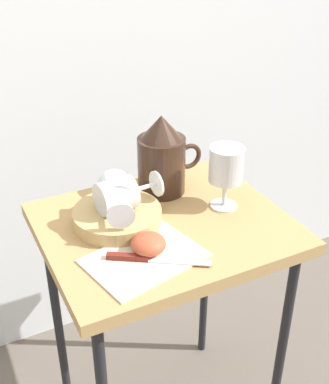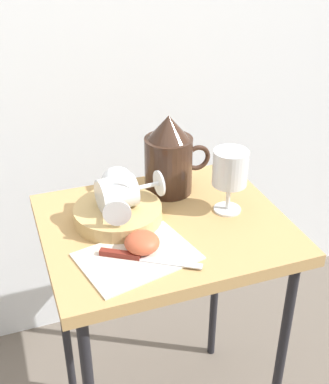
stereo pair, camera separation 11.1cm
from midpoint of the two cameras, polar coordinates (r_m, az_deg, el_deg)
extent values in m
cube|color=tan|center=(1.16, 2.74, -4.14)|extent=(0.55, 0.45, 0.03)
cylinder|color=black|center=(1.36, 15.19, -18.47)|extent=(0.02, 0.02, 0.66)
cylinder|color=black|center=(1.47, -9.14, -13.16)|extent=(0.02, 0.02, 0.66)
cylinder|color=black|center=(1.58, 7.79, -9.27)|extent=(0.02, 0.02, 0.66)
cube|color=silver|center=(1.04, -0.01, -7.34)|extent=(0.26, 0.21, 0.00)
cylinder|color=tan|center=(1.15, -2.49, -2.52)|extent=(0.20, 0.20, 0.03)
cylinder|color=#382319|center=(1.24, 3.00, 2.96)|extent=(0.12, 0.12, 0.14)
cylinder|color=orange|center=(1.26, 2.97, 1.81)|extent=(0.11, 0.11, 0.08)
cone|color=#382319|center=(1.20, 3.13, 7.21)|extent=(0.10, 0.10, 0.06)
torus|color=#382319|center=(1.27, 6.22, 3.77)|extent=(0.07, 0.01, 0.07)
cylinder|color=silver|center=(1.21, 9.74, -2.07)|extent=(0.06, 0.06, 0.00)
cylinder|color=silver|center=(1.19, 9.88, -0.62)|extent=(0.01, 0.01, 0.07)
cylinder|color=silver|center=(1.15, 10.20, 2.55)|extent=(0.08, 0.08, 0.08)
cylinder|color=orange|center=(1.16, 10.12, 1.75)|extent=(0.07, 0.07, 0.04)
cylinder|color=silver|center=(1.12, -2.56, -0.17)|extent=(0.09, 0.08, 0.08)
cylinder|color=silver|center=(1.15, 0.70, 0.58)|extent=(0.06, 0.02, 0.01)
cylinder|color=silver|center=(1.16, 2.13, 0.91)|extent=(0.01, 0.06, 0.06)
cylinder|color=silver|center=(1.14, -2.54, 0.25)|extent=(0.09, 0.10, 0.07)
cylinder|color=silver|center=(1.08, -2.41, -1.57)|extent=(0.03, 0.06, 0.01)
cylinder|color=silver|center=(1.05, -2.34, -2.49)|extent=(0.06, 0.02, 0.06)
ellipsoid|color=#C15133|center=(1.05, 0.51, -5.79)|extent=(0.07, 0.07, 0.04)
cube|color=silver|center=(1.02, 3.87, -8.02)|extent=(0.12, 0.08, 0.00)
cube|color=maroon|center=(1.04, -1.96, -7.08)|extent=(0.08, 0.06, 0.01)
camera|label=1|loc=(0.06, -87.14, 1.66)|focal=47.59mm
camera|label=2|loc=(0.06, 92.86, -1.66)|focal=47.59mm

